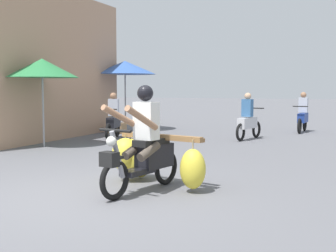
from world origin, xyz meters
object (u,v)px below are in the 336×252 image
Objects in this scene: motorbike_distant_ahead_left at (248,121)px; market_umbrella_near_shop at (42,68)px; motorbike_distant_ahead_right at (303,116)px; motorbike_main_loaded at (144,154)px; motorbike_distant_far_ahead at (113,120)px; produce_crate at (117,128)px; market_umbrella_further_along at (125,68)px.

market_umbrella_near_shop is (-4.61, -3.62, 1.48)m from motorbike_distant_ahead_left.
motorbike_distant_ahead_right is at bearing 48.23° from market_umbrella_near_shop.
motorbike_main_loaded is 1.24× the size of motorbike_distant_ahead_left.
motorbike_distant_ahead_right is 1.03× the size of motorbike_distant_far_ahead.
motorbike_main_loaded is 5.63m from market_umbrella_near_shop.
motorbike_main_loaded is at bearing -91.71° from motorbike_distant_ahead_left.
motorbike_distant_far_ahead is 1.67m from produce_crate.
market_umbrella_further_along is at bearing 110.02° from motorbike_distant_far_ahead.
motorbike_distant_far_ahead is at bearing 123.64° from motorbike_main_loaded.
market_umbrella_near_shop reaches higher than motorbike_main_loaded.
motorbike_distant_ahead_left is at bearing 88.29° from motorbike_main_loaded.
motorbike_distant_ahead_left and motorbike_distant_ahead_right have the same top height.
market_umbrella_near_shop is at bearing -131.77° from motorbike_distant_ahead_right.
motorbike_distant_far_ahead is (-3.83, -1.31, 0.00)m from motorbike_distant_ahead_left.
market_umbrella_near_shop is 4.81m from market_umbrella_further_along.
motorbike_distant_far_ahead is 2.82× the size of produce_crate.
produce_crate is at bearing 122.02° from motorbike_main_loaded.
market_umbrella_near_shop reaches higher than motorbike_distant_far_ahead.
produce_crate is (-0.70, 1.47, -0.39)m from motorbike_distant_far_ahead.
market_umbrella_further_along is (-0.13, 4.80, 0.22)m from market_umbrella_near_shop.
market_umbrella_near_shop is at bearing -108.58° from motorbike_distant_far_ahead.
market_umbrella_near_shop is (-0.78, -2.31, 1.48)m from motorbike_distant_far_ahead.
motorbike_main_loaded is 9.87m from motorbike_distant_ahead_right.
motorbike_main_loaded is at bearing -60.27° from market_umbrella_further_along.
motorbike_distant_ahead_right is at bearing 39.98° from motorbike_distant_far_ahead.
motorbike_distant_far_ahead is at bearing -64.54° from produce_crate.
motorbike_distant_ahead_left is at bearing -1.93° from produce_crate.
market_umbrella_further_along is (-4.74, 1.18, 1.70)m from motorbike_distant_ahead_left.
produce_crate is at bearing 88.81° from market_umbrella_near_shop.
market_umbrella_further_along reaches higher than motorbike_distant_ahead_right.
motorbike_distant_ahead_right is (1.29, 2.98, 0.00)m from motorbike_distant_ahead_left.
motorbike_distant_ahead_left is 0.69× the size of market_umbrella_near_shop.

